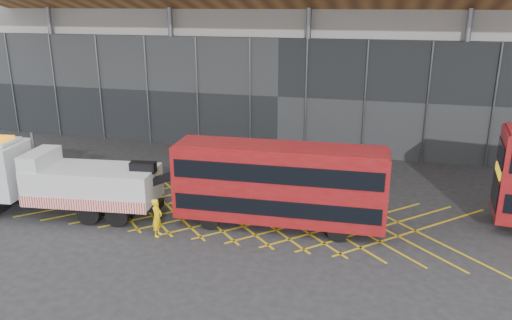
# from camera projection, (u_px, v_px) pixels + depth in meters

# --- Properties ---
(ground_plane) EXTENTS (120.00, 120.00, 0.00)m
(ground_plane) POSITION_uv_depth(u_px,v_px,m) (194.00, 207.00, 26.32)
(ground_plane) COLOR #242426
(road_markings) EXTENTS (23.16, 7.16, 0.01)m
(road_markings) POSITION_uv_depth(u_px,v_px,m) (252.00, 213.00, 25.53)
(road_markings) COLOR gold
(road_markings) RESTS_ON ground_plane
(construction_building) EXTENTS (55.00, 23.97, 18.00)m
(construction_building) POSITION_uv_depth(u_px,v_px,m) (297.00, 20.00, 40.09)
(construction_building) COLOR gray
(construction_building) RESTS_ON ground_plane
(recovery_truck) EXTENTS (11.33, 3.71, 3.93)m
(recovery_truck) POSITION_uv_depth(u_px,v_px,m) (57.00, 180.00, 25.08)
(recovery_truck) COLOR black
(recovery_truck) RESTS_ON ground_plane
(bus_towed) EXTENTS (10.03, 2.77, 4.04)m
(bus_towed) POSITION_uv_depth(u_px,v_px,m) (279.00, 183.00, 23.42)
(bus_towed) COLOR maroon
(bus_towed) RESTS_ON ground_plane
(worker) EXTENTS (0.50, 0.70, 1.80)m
(worker) POSITION_uv_depth(u_px,v_px,m) (157.00, 218.00, 22.86)
(worker) COLOR yellow
(worker) RESTS_ON ground_plane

